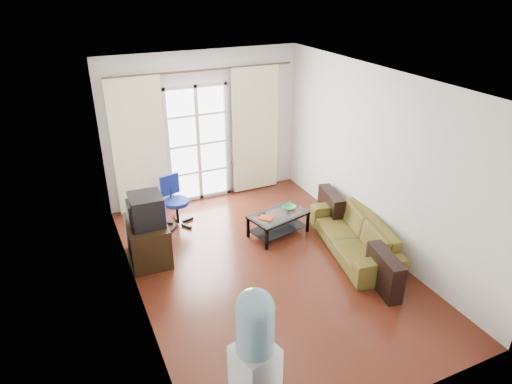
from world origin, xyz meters
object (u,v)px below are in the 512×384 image
coffee_table (278,221)px  tv_stand (148,241)px  task_chair (176,211)px  water_cooler (255,366)px  crt_tv (145,210)px  sofa (354,235)px

coffee_table → tv_stand: (-2.06, 0.18, 0.06)m
task_chair → water_cooler: (-0.42, -4.12, 0.61)m
coffee_table → crt_tv: size_ratio=1.99×
coffee_table → tv_stand: bearing=174.9°
sofa → task_chair: task_chair is taller
task_chair → coffee_table: bearing=-50.3°
sofa → tv_stand: (-2.88, 1.09, 0.03)m
sofa → task_chair: bearing=-119.8°
water_cooler → sofa: bearing=24.4°
sofa → coffee_table: size_ratio=1.94×
coffee_table → task_chair: bearing=143.9°
task_chair → water_cooler: 4.18m
crt_tv → tv_stand: bearing=94.4°
sofa → water_cooler: size_ratio=1.21×
sofa → crt_tv: crt_tv is taller
water_cooler → task_chair: bearing=69.1°
task_chair → water_cooler: water_cooler is taller
sofa → crt_tv: bearing=-98.9°
tv_stand → task_chair: bearing=55.3°
sofa → coffee_table: (-0.82, 0.91, -0.03)m
crt_tv → task_chair: crt_tv is taller
task_chair → crt_tv: bearing=-140.7°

